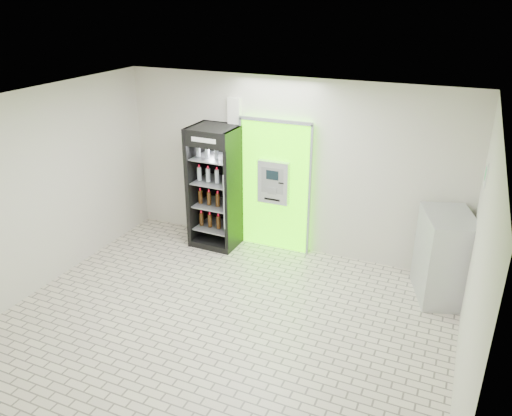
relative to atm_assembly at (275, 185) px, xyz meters
The scene contains 7 objects.
ground 2.69m from the atm_assembly, 85.26° to the right, with size 6.00×6.00×0.00m, color #C0B09F.
room_shell 2.51m from the atm_assembly, 85.26° to the right, with size 6.00×6.00×6.00m.
atm_assembly is the anchor object (origin of this frame).
pillar 0.79m from the atm_assembly, behind, with size 0.22×0.11×2.60m.
beverage_cooler 1.05m from the atm_assembly, 164.74° to the right, with size 0.82×0.77×2.16m.
steel_cabinet 2.95m from the atm_assembly, 10.18° to the right, with size 0.94×1.14×1.32m.
exit_sign 3.48m from the atm_assembly, 17.65° to the right, with size 0.02×0.22×0.26m.
Camera 1 is at (2.70, -5.08, 4.19)m, focal length 35.00 mm.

